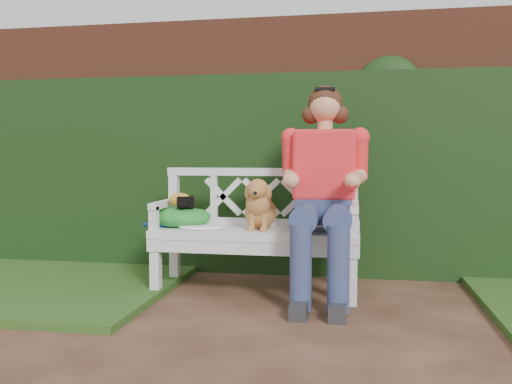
# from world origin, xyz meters

# --- Properties ---
(ground) EXTENTS (60.00, 60.00, 0.00)m
(ground) POSITION_xyz_m (0.00, 0.00, 0.00)
(ground) COLOR #362114
(brick_wall) EXTENTS (10.00, 0.30, 2.20)m
(brick_wall) POSITION_xyz_m (0.00, 1.90, 1.10)
(brick_wall) COLOR brown
(brick_wall) RESTS_ON ground
(ivy_hedge) EXTENTS (10.00, 0.18, 1.70)m
(ivy_hedge) POSITION_xyz_m (0.00, 1.68, 0.85)
(ivy_hedge) COLOR #193712
(ivy_hedge) RESTS_ON ground
(grass_left) EXTENTS (2.60, 2.00, 0.05)m
(grass_left) POSITION_xyz_m (-2.40, 0.90, 0.03)
(grass_left) COLOR #15330E
(grass_left) RESTS_ON ground
(garden_bench) EXTENTS (1.62, 0.70, 0.48)m
(garden_bench) POSITION_xyz_m (-0.46, 0.98, 0.24)
(garden_bench) COLOR white
(garden_bench) RESTS_ON ground
(seated_woman) EXTENTS (0.71, 0.91, 1.55)m
(seated_woman) POSITION_xyz_m (0.04, 0.96, 0.77)
(seated_woman) COLOR red
(seated_woman) RESTS_ON ground
(dog) EXTENTS (0.36, 0.41, 0.38)m
(dog) POSITION_xyz_m (-0.43, 0.96, 0.67)
(dog) COLOR brown
(dog) RESTS_ON garden_bench
(tennis_racket) EXTENTS (0.66, 0.30, 0.03)m
(tennis_racket) POSITION_xyz_m (-0.89, 0.93, 0.50)
(tennis_racket) COLOR beige
(tennis_racket) RESTS_ON garden_bench
(green_bag) EXTENTS (0.45, 0.35, 0.15)m
(green_bag) POSITION_xyz_m (-1.03, 0.99, 0.56)
(green_bag) COLOR #2E8A1E
(green_bag) RESTS_ON garden_bench
(camera_item) EXTENTS (0.14, 0.12, 0.08)m
(camera_item) POSITION_xyz_m (-0.99, 0.96, 0.67)
(camera_item) COLOR black
(camera_item) RESTS_ON green_bag
(baseball_glove) EXTENTS (0.19, 0.16, 0.11)m
(baseball_glove) POSITION_xyz_m (-1.04, 0.98, 0.68)
(baseball_glove) COLOR orange
(baseball_glove) RESTS_ON green_bag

